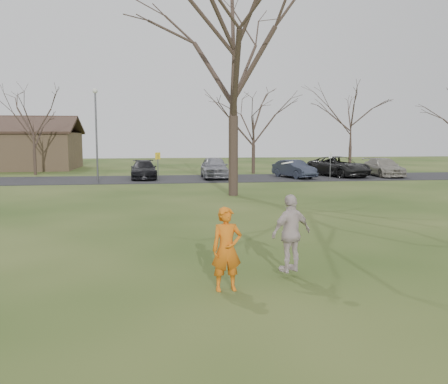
{
  "coord_description": "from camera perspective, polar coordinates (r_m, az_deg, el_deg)",
  "views": [
    {
      "loc": [
        -1.86,
        -9.65,
        3.13
      ],
      "look_at": [
        0.0,
        4.0,
        1.5
      ],
      "focal_mm": 37.68,
      "sensor_mm": 36.0,
      "label": 1
    }
  ],
  "objects": [
    {
      "name": "ground",
      "position": [
        10.31,
        3.07,
        -10.93
      ],
      "size": [
        120.0,
        120.0,
        0.0
      ],
      "primitive_type": "plane",
      "color": "#1E380F",
      "rests_on": "ground"
    },
    {
      "name": "parking_strip",
      "position": [
        34.84,
        -4.68,
        1.6
      ],
      "size": [
        62.0,
        6.5,
        0.04
      ],
      "primitive_type": "cube",
      "color": "black",
      "rests_on": "ground"
    },
    {
      "name": "player_defender",
      "position": [
        9.59,
        0.33,
        -6.95
      ],
      "size": [
        0.66,
        0.46,
        1.72
      ],
      "primitive_type": "imported",
      "rotation": [
        0.0,
        0.0,
        0.09
      ],
      "color": "#CE5F11",
      "rests_on": "ground"
    },
    {
      "name": "car_3",
      "position": [
        35.19,
        -9.72,
        2.69
      ],
      "size": [
        2.07,
        4.64,
        1.32
      ],
      "primitive_type": "imported",
      "rotation": [
        0.0,
        0.0,
        0.05
      ],
      "color": "black",
      "rests_on": "parking_strip"
    },
    {
      "name": "car_4",
      "position": [
        35.13,
        -1.19,
        3.02
      ],
      "size": [
        2.03,
        4.78,
        1.61
      ],
      "primitive_type": "imported",
      "rotation": [
        0.0,
        0.0,
        -0.03
      ],
      "color": "gray",
      "rests_on": "parking_strip"
    },
    {
      "name": "car_5",
      "position": [
        35.79,
        8.5,
        2.79
      ],
      "size": [
        2.7,
        4.29,
        1.33
      ],
      "primitive_type": "imported",
      "rotation": [
        0.0,
        0.0,
        0.35
      ],
      "color": "#282E3D",
      "rests_on": "parking_strip"
    },
    {
      "name": "car_6",
      "position": [
        37.88,
        13.74,
        3.05
      ],
      "size": [
        4.25,
        6.09,
        1.54
      ],
      "primitive_type": "imported",
      "rotation": [
        0.0,
        0.0,
        0.34
      ],
      "color": "black",
      "rests_on": "parking_strip"
    },
    {
      "name": "car_7",
      "position": [
        38.88,
        18.8,
        2.86
      ],
      "size": [
        2.15,
        4.87,
        1.39
      ],
      "primitive_type": "imported",
      "rotation": [
        0.0,
        0.0,
        -0.04
      ],
      "color": "gray",
      "rests_on": "parking_strip"
    },
    {
      "name": "catching_play",
      "position": [
        10.56,
        8.15,
        -4.94
      ],
      "size": [
        1.1,
        0.79,
        2.47
      ],
      "color": "#C1AFAD",
      "rests_on": "ground"
    },
    {
      "name": "lamp_post",
      "position": [
        32.42,
        -15.26,
        8.0
      ],
      "size": [
        0.34,
        0.34,
        6.27
      ],
      "color": "#47474C",
      "rests_on": "ground"
    },
    {
      "name": "sign_yellow",
      "position": [
        31.69,
        -8.03,
        3.64
      ],
      "size": [
        0.35,
        0.35,
        2.08
      ],
      "color": "#47474C",
      "rests_on": "ground"
    },
    {
      "name": "sign_white",
      "position": [
        33.84,
        12.78,
        3.74
      ],
      "size": [
        0.35,
        0.35,
        2.08
      ],
      "color": "#47474C",
      "rests_on": "ground"
    },
    {
      "name": "big_tree",
      "position": [
        25.25,
        1.16,
        15.56
      ],
      "size": [
        9.0,
        9.0,
        14.0
      ],
      "primitive_type": null,
      "color": "#352821",
      "rests_on": "ground"
    },
    {
      "name": "small_tree_row",
      "position": [
        40.2,
        1.18,
        7.83
      ],
      "size": [
        55.0,
        5.9,
        8.5
      ],
      "color": "#352821",
      "rests_on": "ground"
    }
  ]
}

